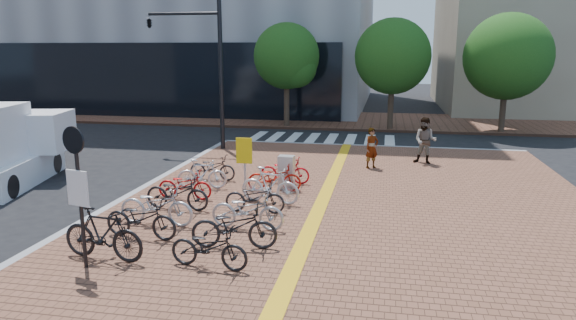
% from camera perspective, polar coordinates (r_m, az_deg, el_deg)
% --- Properties ---
extents(ground, '(120.00, 120.00, 0.00)m').
position_cam_1_polar(ground, '(13.45, -6.12, -7.79)').
color(ground, black).
rests_on(ground, ground).
extents(kerb_north, '(14.00, 0.25, 0.15)m').
position_cam_1_polar(kerb_north, '(24.50, 8.91, 1.46)').
color(kerb_north, gray).
rests_on(kerb_north, ground).
extents(far_sidewalk, '(70.00, 8.00, 0.15)m').
position_cam_1_polar(far_sidewalk, '(33.59, 4.36, 4.46)').
color(far_sidewalk, brown).
rests_on(far_sidewalk, ground).
extents(crosswalk, '(7.50, 4.00, 0.01)m').
position_cam_1_polar(crosswalk, '(26.67, 3.69, 2.30)').
color(crosswalk, silver).
rests_on(crosswalk, ground).
extents(street_trees, '(16.20, 4.60, 6.35)m').
position_cam_1_polar(street_trees, '(29.55, 13.61, 10.94)').
color(street_trees, '#38281E').
rests_on(street_trees, far_sidewalk).
extents(bike_0, '(2.00, 0.77, 1.17)m').
position_cam_1_polar(bike_0, '(11.72, -19.88, -7.72)').
color(bike_0, black).
rests_on(bike_0, sidewalk).
extents(bike_1, '(1.92, 0.81, 0.98)m').
position_cam_1_polar(bike_1, '(12.78, -16.02, -6.25)').
color(bike_1, black).
rests_on(bike_1, sidewalk).
extents(bike_2, '(2.01, 0.75, 1.05)m').
position_cam_1_polar(bike_2, '(13.60, -14.40, -4.90)').
color(bike_2, silver).
rests_on(bike_2, sidewalk).
extents(bike_3, '(1.91, 0.75, 0.98)m').
position_cam_1_polar(bike_3, '(14.78, -12.21, -3.54)').
color(bike_3, black).
rests_on(bike_3, sidewalk).
extents(bike_4, '(1.68, 0.61, 0.88)m').
position_cam_1_polar(bike_4, '(15.76, -11.40, -2.72)').
color(bike_4, '#AE0C0E').
rests_on(bike_4, sidewalk).
extents(bike_5, '(1.66, 0.70, 0.96)m').
position_cam_1_polar(bike_5, '(16.80, -9.54, -1.56)').
color(bike_5, silver).
rests_on(bike_5, sidewalk).
extents(bike_6, '(1.70, 0.70, 0.87)m').
position_cam_1_polar(bike_6, '(17.91, -8.40, -0.82)').
color(bike_6, black).
rests_on(bike_6, sidewalk).
extents(bike_7, '(1.76, 0.77, 0.90)m').
position_cam_1_polar(bike_7, '(10.81, -8.77, -9.57)').
color(bike_7, black).
rests_on(bike_7, sidewalk).
extents(bike_8, '(2.04, 0.93, 1.03)m').
position_cam_1_polar(bike_8, '(11.75, -6.00, -7.35)').
color(bike_8, black).
rests_on(bike_8, sidewalk).
extents(bike_9, '(1.91, 0.74, 0.99)m').
position_cam_1_polar(bike_9, '(12.93, -4.53, -5.56)').
color(bike_9, '#AEAEB3').
rests_on(bike_9, sidewalk).
extents(bike_10, '(1.69, 0.63, 0.88)m').
position_cam_1_polar(bike_10, '(14.22, -3.70, -4.13)').
color(bike_10, black).
rests_on(bike_10, sidewalk).
extents(bike_11, '(1.86, 0.78, 1.08)m').
position_cam_1_polar(bike_11, '(15.00, -2.01, -2.83)').
color(bike_11, silver).
rests_on(bike_11, sidewalk).
extents(bike_12, '(1.75, 0.75, 0.89)m').
position_cam_1_polar(bike_12, '(16.29, -1.53, -1.96)').
color(bike_12, '#AB170C').
rests_on(bike_12, sidewalk).
extents(bike_13, '(1.70, 0.63, 0.89)m').
position_cam_1_polar(bike_13, '(17.25, -0.36, -1.16)').
color(bike_13, red).
rests_on(bike_13, sidewalk).
extents(pedestrian_a, '(0.67, 0.64, 1.54)m').
position_cam_1_polar(pedestrian_a, '(19.68, 9.30, 1.32)').
color(pedestrian_a, gray).
rests_on(pedestrian_a, sidewalk).
extents(pedestrian_b, '(1.05, 0.92, 1.83)m').
position_cam_1_polar(pedestrian_b, '(20.90, 15.01, 2.10)').
color(pedestrian_b, '#4E5563').
rests_on(pedestrian_b, sidewalk).
extents(utility_box, '(0.51, 0.38, 1.09)m').
position_cam_1_polar(utility_box, '(16.57, -0.18, -1.37)').
color(utility_box, silver).
rests_on(utility_box, sidewalk).
extents(yellow_sign, '(0.49, 0.12, 1.82)m').
position_cam_1_polar(yellow_sign, '(15.65, -4.87, 0.46)').
color(yellow_sign, '#B7B7BC').
rests_on(yellow_sign, sidewalk).
extents(notice_sign, '(0.54, 0.19, 2.97)m').
position_cam_1_polar(notice_sign, '(11.08, -22.34, -2.10)').
color(notice_sign, black).
rests_on(notice_sign, sidewalk).
extents(traffic_light_pole, '(3.53, 1.36, 6.56)m').
position_cam_1_polar(traffic_light_pole, '(23.73, -11.10, 12.22)').
color(traffic_light_pole, black).
rests_on(traffic_light_pole, sidewalk).
extents(box_truck, '(3.12, 5.18, 2.80)m').
position_cam_1_polar(box_truck, '(19.89, -29.10, 1.20)').
color(box_truck, white).
rests_on(box_truck, ground).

